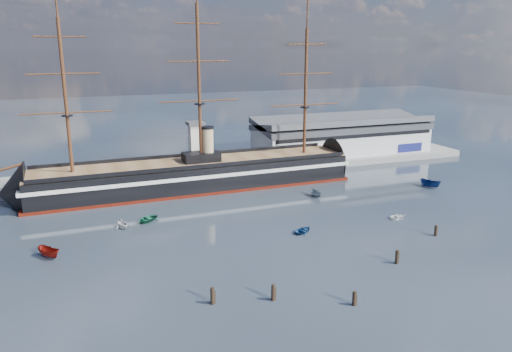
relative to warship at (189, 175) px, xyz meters
name	(u,v)px	position (x,y,z in m)	size (l,w,h in m)	color
ground	(219,209)	(2.66, -20.00, -4.04)	(600.00, 600.00, 0.00)	black
quay	(216,172)	(12.66, 16.00, -4.04)	(180.00, 18.00, 2.00)	slate
warehouse	(342,136)	(60.66, 20.00, 3.95)	(63.00, 21.00, 11.60)	#B7BABC
quay_tower	(196,145)	(5.66, 13.00, 5.72)	(5.00, 5.00, 15.00)	silver
warship	(189,175)	(0.00, 0.00, 0.00)	(112.97, 17.26, 53.94)	black
motorboat_a	(50,258)	(-36.03, -36.06, -4.04)	(6.59, 2.42, 2.64)	maroon
motorboat_b	(303,232)	(15.13, -41.58, -4.04)	(3.01, 1.20, 1.41)	navy
motorboat_c	(316,197)	(29.95, -19.24, -4.04)	(5.70, 2.09, 2.28)	slate
motorboat_d	(123,228)	(-21.12, -24.82, -4.04)	(6.63, 2.87, 2.43)	silver
motorboat_e	(398,218)	(39.95, -41.47, -4.04)	(2.58, 1.03, 1.20)	white
motorboat_f	(430,187)	(64.60, -22.84, -4.04)	(7.01, 2.57, 2.80)	navy
motorboat_g	(147,221)	(-15.35, -22.35, -4.04)	(3.61, 1.44, 1.68)	#1B5F43
piling_near_left	(213,304)	(-11.91, -64.19, -4.04)	(0.64, 0.64, 3.49)	black
piling_near_mid	(354,305)	(8.56, -72.58, -4.04)	(0.64, 0.64, 3.08)	black
piling_near_right	(396,264)	(24.18, -62.16, -4.04)	(0.64, 0.64, 3.39)	black
piling_far_right	(435,236)	(40.52, -53.45, -4.04)	(0.64, 0.64, 3.05)	black
piling_extra	(273,300)	(-2.61, -66.58, -4.04)	(0.64, 0.64, 3.46)	black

